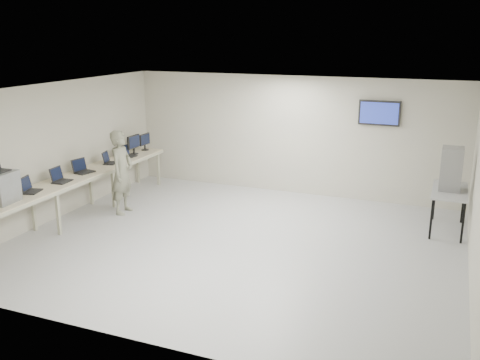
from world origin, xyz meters
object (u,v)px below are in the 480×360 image
at_px(soldier, 122,172).
at_px(side_table, 450,193).
at_px(workbench, 75,180).
at_px(equipment_box, 0,187).

relative_size(soldier, side_table, 1.29).
height_order(workbench, equipment_box, equipment_box).
bearing_deg(side_table, soldier, -167.61).
distance_m(workbench, side_table, 7.49).
distance_m(workbench, soldier, 0.97).
height_order(soldier, side_table, soldier).
bearing_deg(workbench, soldier, 44.54).
distance_m(equipment_box, soldier, 2.67).
xyz_separation_m(workbench, equipment_box, (-0.06, -1.86, 0.35)).
bearing_deg(soldier, workbench, 128.49).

